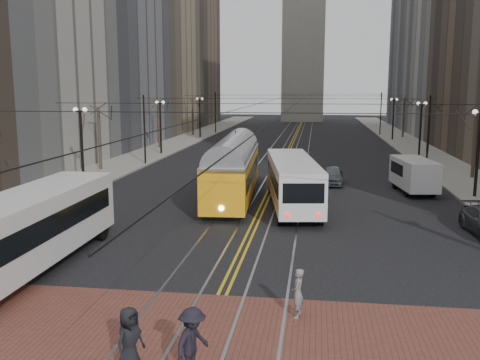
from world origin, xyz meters
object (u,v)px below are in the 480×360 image
(transit_bus, at_px, (22,236))
(rear_bus, at_px, (292,183))
(pedestrian_a, at_px, (130,341))
(streetcar, at_px, (234,174))
(pedestrian_d, at_px, (192,343))
(sedan_grey, at_px, (332,175))
(cargo_van, at_px, (414,176))
(pedestrian_b, at_px, (298,293))

(transit_bus, bearing_deg, rear_bus, 53.84)
(transit_bus, bearing_deg, pedestrian_a, -44.72)
(streetcar, bearing_deg, pedestrian_d, -87.16)
(pedestrian_a, bearing_deg, sedan_grey, 12.84)
(transit_bus, relative_size, cargo_van, 2.35)
(pedestrian_b, relative_size, pedestrian_d, 0.85)
(pedestrian_d, bearing_deg, rear_bus, 17.67)
(rear_bus, xyz_separation_m, pedestrian_d, (-1.57, -20.17, -0.54))
(streetcar, relative_size, rear_bus, 1.21)
(sedan_grey, bearing_deg, rear_bus, -105.89)
(sedan_grey, xyz_separation_m, pedestrian_d, (-4.24, -28.50, 0.26))
(streetcar, bearing_deg, cargo_van, 14.04)
(sedan_grey, bearing_deg, streetcar, -134.52)
(pedestrian_b, height_order, pedestrian_d, pedestrian_d)
(cargo_van, relative_size, pedestrian_a, 3.00)
(streetcar, height_order, pedestrian_d, streetcar)
(rear_bus, bearing_deg, sedan_grey, 64.06)
(rear_bus, bearing_deg, pedestrian_d, -102.61)
(streetcar, relative_size, pedestrian_b, 8.58)
(transit_bus, xyz_separation_m, rear_bus, (9.86, 13.67, -0.08))
(pedestrian_b, bearing_deg, sedan_grey, -177.05)
(streetcar, bearing_deg, sedan_grey, 40.26)
(sedan_grey, distance_m, pedestrian_b, 24.52)
(cargo_van, distance_m, sedan_grey, 6.09)
(streetcar, xyz_separation_m, pedestrian_b, (4.88, -18.13, -0.81))
(streetcar, distance_m, sedan_grey, 9.21)
(streetcar, bearing_deg, transit_bus, -113.92)
(streetcar, distance_m, pedestrian_b, 18.79)
(sedan_grey, xyz_separation_m, pedestrian_a, (-5.88, -28.50, 0.21))
(streetcar, bearing_deg, rear_bus, -30.19)
(transit_bus, distance_m, sedan_grey, 25.33)
(streetcar, relative_size, pedestrian_d, 7.33)
(transit_bus, height_order, cargo_van, transit_bus)
(cargo_van, relative_size, pedestrian_d, 2.85)
(cargo_van, xyz_separation_m, pedestrian_b, (-7.29, -21.94, -0.37))
(cargo_van, distance_m, pedestrian_d, 27.76)
(rear_bus, distance_m, pedestrian_b, 16.16)
(pedestrian_b, bearing_deg, pedestrian_a, -38.42)
(pedestrian_b, bearing_deg, streetcar, -157.87)
(rear_bus, xyz_separation_m, pedestrian_b, (0.91, -16.12, -0.67))
(sedan_grey, distance_m, pedestrian_a, 29.10)
(transit_bus, height_order, rear_bus, transit_bus)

